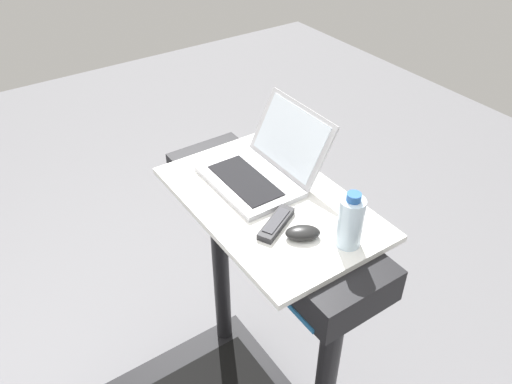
% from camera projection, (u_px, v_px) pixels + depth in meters
% --- Properties ---
extents(desk_board, '(0.72, 0.46, 0.02)m').
position_uv_depth(desk_board, '(269.00, 202.00, 1.61)').
color(desk_board, white).
rests_on(desk_board, treadmill_base).
extents(laptop, '(0.33, 0.33, 0.22)m').
position_uv_depth(laptop, '(263.00, 167.00, 1.67)').
color(laptop, '#B7B7BC').
rests_on(laptop, desk_board).
extents(computer_mouse, '(0.10, 0.12, 0.03)m').
position_uv_depth(computer_mouse, '(303.00, 233.00, 1.45)').
color(computer_mouse, black).
rests_on(computer_mouse, desk_board).
extents(water_bottle, '(0.07, 0.07, 0.17)m').
position_uv_depth(water_bottle, '(350.00, 221.00, 1.39)').
color(water_bottle, silver).
rests_on(water_bottle, desk_board).
extents(tv_remote, '(0.12, 0.16, 0.02)m').
position_uv_depth(tv_remote, '(276.00, 223.00, 1.49)').
color(tv_remote, '#232326').
rests_on(tv_remote, desk_board).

